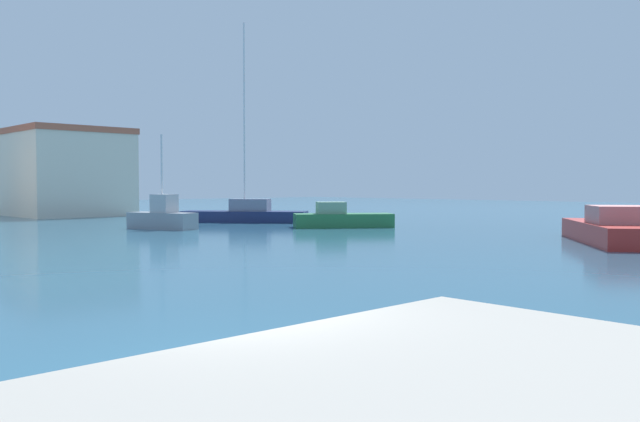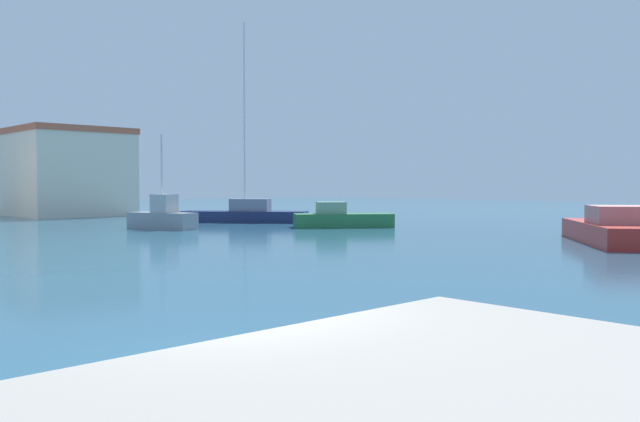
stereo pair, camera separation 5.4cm
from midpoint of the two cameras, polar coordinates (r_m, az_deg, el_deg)
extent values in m
plane|color=#285670|center=(33.94, -6.79, -2.12)|extent=(160.00, 160.00, 0.00)
cube|color=#19234C|center=(46.15, -6.46, -0.48)|extent=(7.12, 8.06, 0.78)
cube|color=slate|center=(46.03, -5.98, 0.52)|extent=(2.89, 3.05, 0.85)
cylinder|color=silver|center=(46.34, -6.50, 8.02)|extent=(0.12, 0.12, 12.94)
cube|color=#B22823|center=(32.18, 24.00, -1.73)|extent=(8.34, 7.33, 0.90)
cube|color=#C4716E|center=(31.37, 24.41, -0.30)|extent=(3.40, 3.36, 0.78)
cube|color=gray|center=(39.86, -13.39, -0.82)|extent=(2.71, 4.45, 0.97)
cube|color=#ADB0B5|center=(39.72, -13.23, 0.64)|extent=(1.47, 1.51, 1.07)
cylinder|color=silver|center=(39.81, -13.43, 3.16)|extent=(0.12, 0.12, 4.56)
cube|color=#28703D|center=(40.41, 2.05, -0.82)|extent=(6.01, 5.11, 0.84)
cube|color=gray|center=(40.25, 1.00, 0.28)|extent=(2.20, 2.13, 0.72)
cube|color=beige|center=(59.69, -20.82, 2.89)|extent=(8.40, 8.72, 6.80)
cube|color=#B25B42|center=(59.85, -20.87, 6.39)|extent=(8.57, 8.90, 0.50)
camera|label=1|loc=(0.03, -89.96, 0.00)|focal=37.16mm
camera|label=2|loc=(0.03, 90.04, 0.00)|focal=37.16mm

